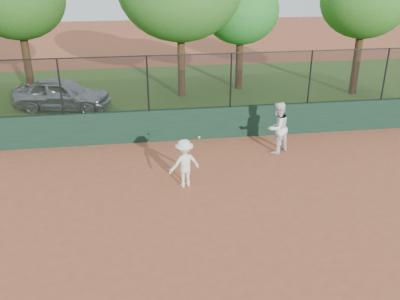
{
  "coord_description": "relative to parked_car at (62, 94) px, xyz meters",
  "views": [
    {
      "loc": [
        -0.94,
        -9.43,
        6.36
      ],
      "look_at": [
        0.8,
        2.2,
        1.2
      ],
      "focal_mm": 40.0,
      "sensor_mm": 36.0,
      "label": 1
    }
  ],
  "objects": [
    {
      "name": "back_wall",
      "position": [
        4.16,
        -4.29,
        -0.11
      ],
      "size": [
        26.0,
        0.2,
        1.2
      ],
      "primitive_type": "cube",
      "color": "#173222",
      "rests_on": "ground"
    },
    {
      "name": "fence_assembly",
      "position": [
        4.13,
        -4.29,
        1.52
      ],
      "size": [
        26.0,
        0.06,
        2.0
      ],
      "color": "black",
      "rests_on": "back_wall"
    },
    {
      "name": "tree_3",
      "position": [
        8.52,
        2.24,
        3.14
      ],
      "size": [
        3.72,
        3.38,
        5.48
      ],
      "color": "#3E2914",
      "rests_on": "ground"
    },
    {
      "name": "ground",
      "position": [
        4.16,
        -10.29,
        -0.71
      ],
      "size": [
        80.0,
        80.0,
        0.0
      ],
      "primitive_type": "plane",
      "color": "#A45335",
      "rests_on": "ground"
    },
    {
      "name": "player_second",
      "position": [
        7.99,
        -5.93,
        0.19
      ],
      "size": [
        1.11,
        1.04,
        1.81
      ],
      "primitive_type": "imported",
      "rotation": [
        0.0,
        0.0,
        3.69
      ],
      "color": "white",
      "rests_on": "ground"
    },
    {
      "name": "grass_strip",
      "position": [
        4.16,
        1.71,
        -0.71
      ],
      "size": [
        36.0,
        12.0,
        0.01
      ],
      "primitive_type": "cube",
      "color": "#2F541A",
      "rests_on": "ground"
    },
    {
      "name": "player_main",
      "position": [
        4.51,
        -7.95,
        0.03
      ],
      "size": [
        1.08,
        0.82,
        1.69
      ],
      "color": "#EFEDCB",
      "rests_on": "ground"
    },
    {
      "name": "parked_car",
      "position": [
        0.0,
        0.0,
        0.0
      ],
      "size": [
        4.46,
        2.63,
        1.42
      ],
      "primitive_type": "imported",
      "rotation": [
        0.0,
        0.0,
        1.33
      ],
      "color": "#9FA4A8",
      "rests_on": "ground"
    }
  ]
}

